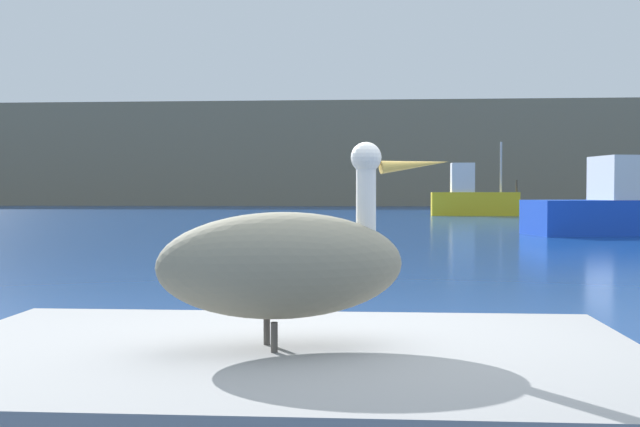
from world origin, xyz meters
TOP-DOWN VIEW (x-y plane):
  - hillside_backdrop at (0.00, 75.97)m, footprint 140.00×17.99m
  - pier_dock at (-0.55, -0.52)m, footprint 3.20×2.04m
  - pelican at (-0.54, -0.52)m, footprint 1.36×0.82m
  - fishing_boat_yellow at (5.51, 39.40)m, footprint 4.87×1.39m
  - mooring_buoy at (-1.34, 7.92)m, footprint 0.75×0.75m

SIDE VIEW (x-z plane):
  - pier_dock at x=-0.55m, z-range 0.00..0.67m
  - mooring_buoy at x=-1.34m, z-range 0.00..0.75m
  - fishing_boat_yellow at x=5.51m, z-range -1.08..3.08m
  - pelican at x=-0.54m, z-range 0.59..1.50m
  - hillside_backdrop at x=0.00m, z-range 0.00..9.94m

